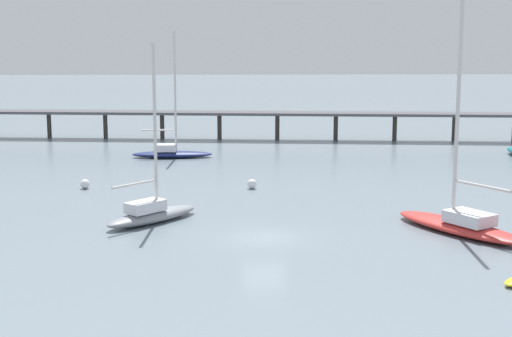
{
  "coord_description": "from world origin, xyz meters",
  "views": [
    {
      "loc": [
        -1.83,
        -44.01,
        11.67
      ],
      "look_at": [
        0.0,
        15.43,
        1.5
      ],
      "focal_mm": 54.05,
      "sensor_mm": 36.0,
      "label": 1
    }
  ],
  "objects_px": {
    "pier": "(375,108)",
    "sailboat_gray": "(151,211)",
    "sailboat_navy": "(171,151)",
    "sailboat_red": "(461,221)",
    "mooring_buoy_inner": "(85,184)",
    "mooring_buoy_near": "(252,184)"
  },
  "relations": [
    {
      "from": "mooring_buoy_inner",
      "to": "mooring_buoy_near",
      "type": "relative_size",
      "value": 0.98
    },
    {
      "from": "sailboat_navy",
      "to": "mooring_buoy_near",
      "type": "distance_m",
      "value": 17.67
    },
    {
      "from": "sailboat_red",
      "to": "mooring_buoy_inner",
      "type": "distance_m",
      "value": 29.12
    },
    {
      "from": "sailboat_red",
      "to": "mooring_buoy_near",
      "type": "distance_m",
      "value": 18.69
    },
    {
      "from": "sailboat_navy",
      "to": "mooring_buoy_near",
      "type": "relative_size",
      "value": 16.18
    },
    {
      "from": "sailboat_navy",
      "to": "mooring_buoy_inner",
      "type": "relative_size",
      "value": 16.45
    },
    {
      "from": "sailboat_red",
      "to": "sailboat_gray",
      "type": "height_order",
      "value": "sailboat_red"
    },
    {
      "from": "pier",
      "to": "sailboat_red",
      "type": "height_order",
      "value": "sailboat_red"
    },
    {
      "from": "pier",
      "to": "mooring_buoy_near",
      "type": "xyz_separation_m",
      "value": [
        -14.71,
        -27.87,
        -3.38
      ]
    },
    {
      "from": "sailboat_gray",
      "to": "pier",
      "type": "bearing_deg",
      "value": 61.09
    },
    {
      "from": "mooring_buoy_near",
      "to": "sailboat_navy",
      "type": "bearing_deg",
      "value": 115.18
    },
    {
      "from": "pier",
      "to": "sailboat_navy",
      "type": "xyz_separation_m",
      "value": [
        -22.22,
        -11.88,
        -3.08
      ]
    },
    {
      "from": "pier",
      "to": "mooring_buoy_inner",
      "type": "height_order",
      "value": "pier"
    },
    {
      "from": "sailboat_navy",
      "to": "sailboat_gray",
      "type": "xyz_separation_m",
      "value": [
        0.83,
        -26.85,
        0.04
      ]
    },
    {
      "from": "sailboat_red",
      "to": "mooring_buoy_near",
      "type": "xyz_separation_m",
      "value": [
        -12.22,
        14.14,
        -0.35
      ]
    },
    {
      "from": "sailboat_navy",
      "to": "sailboat_red",
      "type": "height_order",
      "value": "sailboat_red"
    },
    {
      "from": "pier",
      "to": "sailboat_gray",
      "type": "distance_m",
      "value": 44.35
    },
    {
      "from": "sailboat_red",
      "to": "sailboat_gray",
      "type": "xyz_separation_m",
      "value": [
        -18.91,
        3.27,
        -0.0
      ]
    },
    {
      "from": "sailboat_navy",
      "to": "sailboat_red",
      "type": "bearing_deg",
      "value": -56.77
    },
    {
      "from": "sailboat_red",
      "to": "sailboat_gray",
      "type": "distance_m",
      "value": 19.19
    },
    {
      "from": "pier",
      "to": "sailboat_red",
      "type": "bearing_deg",
      "value": -93.39
    },
    {
      "from": "sailboat_navy",
      "to": "mooring_buoy_inner",
      "type": "distance_m",
      "value": 16.54
    }
  ]
}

